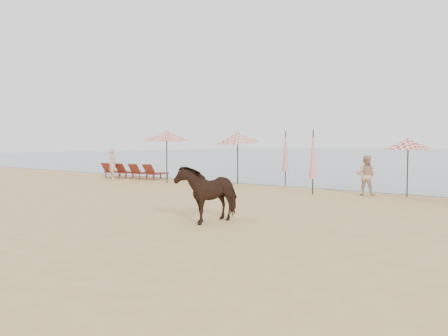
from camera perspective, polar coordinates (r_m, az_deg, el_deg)
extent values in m
plane|color=tan|center=(12.44, -14.27, -6.12)|extent=(120.00, 120.00, 0.00)
cube|color=#5F2216|center=(26.37, -13.91, -0.46)|extent=(0.77, 1.38, 0.08)
cube|color=#5F2216|center=(25.85, -15.01, 0.03)|extent=(0.66, 0.50, 0.58)
cube|color=#5F2216|center=(25.66, -12.27, -0.54)|extent=(0.77, 1.38, 0.08)
cube|color=#5F2216|center=(25.13, -13.37, -0.03)|extent=(0.66, 0.50, 0.58)
cube|color=#5F2216|center=(24.97, -10.53, -0.63)|extent=(0.77, 1.38, 0.08)
cube|color=#5F2216|center=(24.43, -11.62, -0.11)|extent=(0.66, 0.50, 0.58)
cube|color=#5F2216|center=(24.30, -8.70, -0.71)|extent=(0.77, 1.38, 0.08)
cube|color=#5F2216|center=(23.75, -9.77, -0.18)|extent=(0.66, 0.50, 0.58)
cylinder|color=black|center=(22.22, -7.48, 1.21)|extent=(0.06, 0.06, 2.43)
cone|color=red|center=(22.21, -7.51, 4.20)|extent=(2.32, 2.32, 0.50)
sphere|color=black|center=(22.22, -7.51, 4.77)|extent=(0.09, 0.09, 0.09)
cylinder|color=black|center=(21.59, 1.78, 1.05)|extent=(0.05, 0.05, 2.33)
cone|color=red|center=(21.58, 1.79, 4.00)|extent=(2.06, 2.10, 0.70)
sphere|color=black|center=(21.58, 1.79, 4.58)|extent=(0.09, 0.09, 0.09)
cylinder|color=black|center=(17.51, 22.85, -0.26)|extent=(0.04, 0.04, 2.01)
cone|color=red|center=(17.48, 22.92, 2.89)|extent=(1.79, 1.79, 0.40)
sphere|color=black|center=(17.49, 22.93, 3.48)|extent=(0.07, 0.07, 0.07)
cylinder|color=black|center=(21.36, 8.03, 1.36)|extent=(0.06, 0.06, 2.60)
cone|color=red|center=(21.36, 8.04, 2.20)|extent=(0.32, 0.32, 1.95)
cylinder|color=black|center=(17.35, 11.53, 0.76)|extent=(0.06, 0.06, 2.53)
cone|color=red|center=(17.34, 11.55, 1.76)|extent=(0.31, 0.31, 1.90)
imported|color=black|center=(11.21, -2.03, -3.26)|extent=(0.92, 1.79, 1.47)
imported|color=tan|center=(25.07, -14.34, 0.56)|extent=(0.74, 0.64, 1.72)
imported|color=tan|center=(17.56, 18.04, -0.92)|extent=(0.80, 0.66, 1.54)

